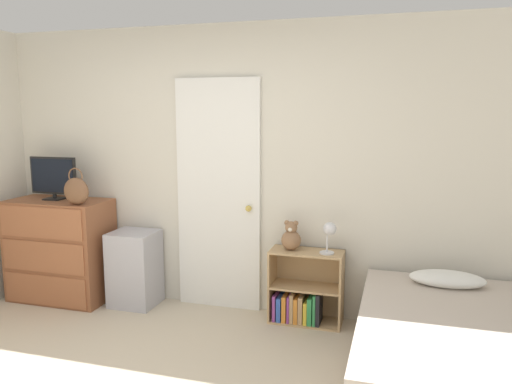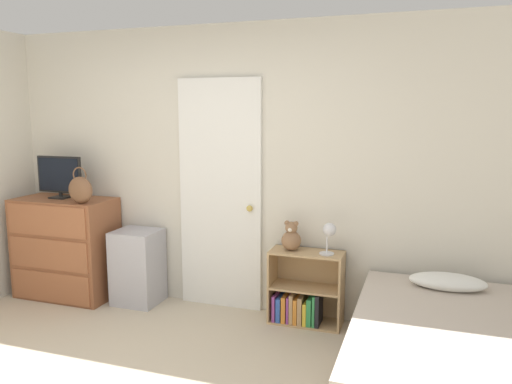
{
  "view_description": "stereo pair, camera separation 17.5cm",
  "coord_description": "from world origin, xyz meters",
  "px_view_note": "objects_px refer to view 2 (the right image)",
  "views": [
    {
      "loc": [
        1.67,
        -2.15,
        1.8
      ],
      "look_at": [
        0.52,
        1.79,
        1.13
      ],
      "focal_mm": 35.0,
      "sensor_mm": 36.0,
      "label": 1
    },
    {
      "loc": [
        1.84,
        -2.1,
        1.8
      ],
      "look_at": [
        0.52,
        1.79,
        1.13
      ],
      "focal_mm": 35.0,
      "sensor_mm": 36.0,
      "label": 2
    }
  ],
  "objects_px": {
    "dresser": "(66,248)",
    "bookshelf": "(303,297)",
    "desk_lamp": "(329,233)",
    "teddy_bear": "(291,238)",
    "tv": "(59,176)",
    "bed": "(449,359)",
    "handbag": "(80,190)",
    "storage_bin": "(138,267)"
  },
  "relations": [
    {
      "from": "dresser",
      "to": "bookshelf",
      "type": "height_order",
      "value": "dresser"
    },
    {
      "from": "dresser",
      "to": "desk_lamp",
      "type": "xyz_separation_m",
      "value": [
        2.56,
        0.07,
        0.34
      ]
    },
    {
      "from": "dresser",
      "to": "teddy_bear",
      "type": "xyz_separation_m",
      "value": [
        2.23,
        0.11,
        0.26
      ]
    },
    {
      "from": "tv",
      "to": "desk_lamp",
      "type": "xyz_separation_m",
      "value": [
        2.61,
        0.04,
        -0.36
      ]
    },
    {
      "from": "dresser",
      "to": "bed",
      "type": "xyz_separation_m",
      "value": [
        3.48,
        -0.67,
        -0.24
      ]
    },
    {
      "from": "tv",
      "to": "handbag",
      "type": "relative_size",
      "value": 1.45
    },
    {
      "from": "dresser",
      "to": "bookshelf",
      "type": "bearing_deg",
      "value": 2.76
    },
    {
      "from": "handbag",
      "to": "storage_bin",
      "type": "height_order",
      "value": "handbag"
    },
    {
      "from": "dresser",
      "to": "handbag",
      "type": "xyz_separation_m",
      "value": [
        0.33,
        -0.16,
        0.61
      ]
    },
    {
      "from": "desk_lamp",
      "to": "bed",
      "type": "relative_size",
      "value": 0.14
    },
    {
      "from": "desk_lamp",
      "to": "bed",
      "type": "xyz_separation_m",
      "value": [
        0.92,
        -0.74,
        -0.58
      ]
    },
    {
      "from": "storage_bin",
      "to": "teddy_bear",
      "type": "xyz_separation_m",
      "value": [
        1.48,
        0.05,
        0.39
      ]
    },
    {
      "from": "teddy_bear",
      "to": "tv",
      "type": "bearing_deg",
      "value": -177.88
    },
    {
      "from": "tv",
      "to": "teddy_bear",
      "type": "bearing_deg",
      "value": 2.12
    },
    {
      "from": "dresser",
      "to": "tv",
      "type": "distance_m",
      "value": 0.7
    },
    {
      "from": "handbag",
      "to": "storage_bin",
      "type": "bearing_deg",
      "value": 27.02
    },
    {
      "from": "dresser",
      "to": "tv",
      "type": "xyz_separation_m",
      "value": [
        -0.05,
        0.03,
        0.7
      ]
    },
    {
      "from": "storage_bin",
      "to": "handbag",
      "type": "bearing_deg",
      "value": -152.98
    },
    {
      "from": "handbag",
      "to": "desk_lamp",
      "type": "bearing_deg",
      "value": 5.77
    },
    {
      "from": "bookshelf",
      "to": "bed",
      "type": "height_order",
      "value": "bookshelf"
    },
    {
      "from": "handbag",
      "to": "storage_bin",
      "type": "relative_size",
      "value": 0.48
    },
    {
      "from": "tv",
      "to": "bed",
      "type": "xyz_separation_m",
      "value": [
        3.53,
        -0.7,
        -0.93
      ]
    },
    {
      "from": "teddy_bear",
      "to": "desk_lamp",
      "type": "relative_size",
      "value": 0.95
    },
    {
      "from": "storage_bin",
      "to": "bookshelf",
      "type": "height_order",
      "value": "storage_bin"
    },
    {
      "from": "dresser",
      "to": "storage_bin",
      "type": "bearing_deg",
      "value": 4.74
    },
    {
      "from": "teddy_bear",
      "to": "bookshelf",
      "type": "bearing_deg",
      "value": 0.66
    },
    {
      "from": "dresser",
      "to": "teddy_bear",
      "type": "relative_size",
      "value": 3.79
    },
    {
      "from": "teddy_bear",
      "to": "dresser",
      "type": "bearing_deg",
      "value": -177.14
    },
    {
      "from": "bed",
      "to": "desk_lamp",
      "type": "bearing_deg",
      "value": 140.92
    },
    {
      "from": "tv",
      "to": "teddy_bear",
      "type": "relative_size",
      "value": 1.91
    },
    {
      "from": "bed",
      "to": "tv",
      "type": "bearing_deg",
      "value": 168.76
    },
    {
      "from": "teddy_bear",
      "to": "storage_bin",
      "type": "bearing_deg",
      "value": -178.1
    },
    {
      "from": "tv",
      "to": "desk_lamp",
      "type": "distance_m",
      "value": 2.64
    },
    {
      "from": "bookshelf",
      "to": "desk_lamp",
      "type": "distance_m",
      "value": 0.63
    },
    {
      "from": "handbag",
      "to": "tv",
      "type": "bearing_deg",
      "value": 154.25
    },
    {
      "from": "handbag",
      "to": "bookshelf",
      "type": "xyz_separation_m",
      "value": [
        2.01,
        0.27,
        -0.87
      ]
    },
    {
      "from": "bookshelf",
      "to": "dresser",
      "type": "bearing_deg",
      "value": -177.24
    },
    {
      "from": "dresser",
      "to": "bookshelf",
      "type": "relative_size",
      "value": 1.53
    },
    {
      "from": "storage_bin",
      "to": "desk_lamp",
      "type": "height_order",
      "value": "desk_lamp"
    },
    {
      "from": "storage_bin",
      "to": "bed",
      "type": "height_order",
      "value": "storage_bin"
    },
    {
      "from": "handbag",
      "to": "teddy_bear",
      "type": "bearing_deg",
      "value": 7.99
    },
    {
      "from": "dresser",
      "to": "desk_lamp",
      "type": "distance_m",
      "value": 2.58
    }
  ]
}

